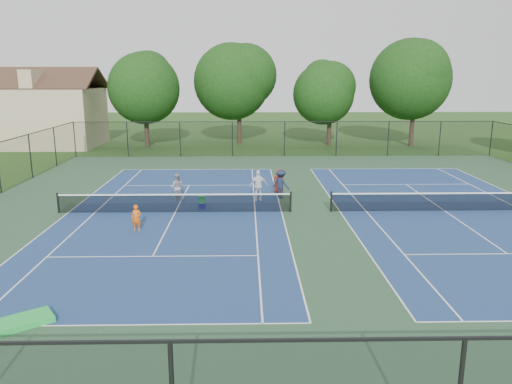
{
  "coord_description": "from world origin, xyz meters",
  "views": [
    {
      "loc": [
        -3.34,
        -24.83,
        6.92
      ],
      "look_at": [
        -2.85,
        -1.0,
        1.3
      ],
      "focal_mm": 35.0,
      "sensor_mm": 36.0,
      "label": 1
    }
  ],
  "objects_px": {
    "instructor": "(177,187)",
    "ball_hopper": "(202,199)",
    "tree_back_a": "(144,84)",
    "ball_crate": "(202,206)",
    "bystander_c": "(279,181)",
    "tree_back_d": "(416,76)",
    "clapboard_house": "(46,115)",
    "tree_back_b": "(239,78)",
    "child_player": "(136,218)",
    "tree_back_c": "(330,90)",
    "bystander_b": "(281,184)",
    "bystander_a": "(259,186)"
  },
  "relations": [
    {
      "from": "clapboard_house",
      "to": "child_player",
      "type": "xyz_separation_m",
      "value": [
        14.7,
        -28.08,
        -2.48
      ]
    },
    {
      "from": "bystander_b",
      "to": "bystander_c",
      "type": "bearing_deg",
      "value": -49.02
    },
    {
      "from": "bystander_b",
      "to": "ball_hopper",
      "type": "distance_m",
      "value": 4.9
    },
    {
      "from": "tree_back_d",
      "to": "instructor",
      "type": "bearing_deg",
      "value": -133.18
    },
    {
      "from": "clapboard_house",
      "to": "tree_back_b",
      "type": "bearing_deg",
      "value": 3.01
    },
    {
      "from": "child_player",
      "to": "bystander_c",
      "type": "xyz_separation_m",
      "value": [
        6.93,
        7.37,
        0.13
      ]
    },
    {
      "from": "tree_back_a",
      "to": "tree_back_b",
      "type": "height_order",
      "value": "tree_back_b"
    },
    {
      "from": "child_player",
      "to": "instructor",
      "type": "xyz_separation_m",
      "value": [
        1.08,
        5.53,
        0.18
      ]
    },
    {
      "from": "clapboard_house",
      "to": "bystander_c",
      "type": "height_order",
      "value": "clapboard_house"
    },
    {
      "from": "tree_back_c",
      "to": "instructor",
      "type": "distance_m",
      "value": 26.07
    },
    {
      "from": "tree_back_b",
      "to": "tree_back_d",
      "type": "distance_m",
      "value": 17.12
    },
    {
      "from": "instructor",
      "to": "tree_back_c",
      "type": "bearing_deg",
      "value": -118.56
    },
    {
      "from": "tree_back_b",
      "to": "bystander_c",
      "type": "height_order",
      "value": "tree_back_b"
    },
    {
      "from": "bystander_b",
      "to": "ball_crate",
      "type": "bearing_deg",
      "value": 66.86
    },
    {
      "from": "instructor",
      "to": "ball_hopper",
      "type": "relative_size",
      "value": 4.11
    },
    {
      "from": "clapboard_house",
      "to": "bystander_b",
      "type": "relative_size",
      "value": 6.49
    },
    {
      "from": "bystander_b",
      "to": "bystander_c",
      "type": "height_order",
      "value": "bystander_b"
    },
    {
      "from": "instructor",
      "to": "bystander_c",
      "type": "relative_size",
      "value": 1.07
    },
    {
      "from": "tree_back_d",
      "to": "tree_back_a",
      "type": "bearing_deg",
      "value": -180.0
    },
    {
      "from": "child_player",
      "to": "ball_crate",
      "type": "bearing_deg",
      "value": 57.65
    },
    {
      "from": "bystander_c",
      "to": "tree_back_a",
      "type": "bearing_deg",
      "value": -52.1
    },
    {
      "from": "bystander_b",
      "to": "ball_hopper",
      "type": "xyz_separation_m",
      "value": [
        -4.35,
        -2.25,
        -0.33
      ]
    },
    {
      "from": "clapboard_house",
      "to": "bystander_c",
      "type": "relative_size",
      "value": 7.35
    },
    {
      "from": "bystander_b",
      "to": "tree_back_a",
      "type": "bearing_deg",
      "value": -21.49
    },
    {
      "from": "ball_crate",
      "to": "tree_back_a",
      "type": "bearing_deg",
      "value": 107.44
    },
    {
      "from": "child_player",
      "to": "tree_back_c",
      "type": "bearing_deg",
      "value": 66.72
    },
    {
      "from": "tree_back_d",
      "to": "tree_back_b",
      "type": "bearing_deg",
      "value": 173.29
    },
    {
      "from": "tree_back_b",
      "to": "clapboard_house",
      "type": "distance_m",
      "value": 19.35
    },
    {
      "from": "bystander_a",
      "to": "clapboard_house",
      "type": "bearing_deg",
      "value": -55.41
    },
    {
      "from": "bystander_b",
      "to": "instructor",
      "type": "bearing_deg",
      "value": 44.65
    },
    {
      "from": "bystander_a",
      "to": "bystander_c",
      "type": "xyz_separation_m",
      "value": [
        1.27,
        1.91,
        -0.14
      ]
    },
    {
      "from": "instructor",
      "to": "bystander_b",
      "type": "distance_m",
      "value": 5.9
    },
    {
      "from": "tree_back_a",
      "to": "bystander_b",
      "type": "xyz_separation_m",
      "value": [
        11.66,
        -21.02,
        -5.21
      ]
    },
    {
      "from": "tree_back_a",
      "to": "ball_crate",
      "type": "relative_size",
      "value": 26.46
    },
    {
      "from": "tree_back_c",
      "to": "tree_back_d",
      "type": "relative_size",
      "value": 0.81
    },
    {
      "from": "tree_back_b",
      "to": "bystander_c",
      "type": "distance_m",
      "value": 22.64
    },
    {
      "from": "tree_back_d",
      "to": "ball_crate",
      "type": "relative_size",
      "value": 29.96
    },
    {
      "from": "clapboard_house",
      "to": "ball_hopper",
      "type": "xyz_separation_m",
      "value": [
        17.31,
        -24.27,
        -2.59
      ]
    },
    {
      "from": "bystander_c",
      "to": "ball_hopper",
      "type": "height_order",
      "value": "bystander_c"
    },
    {
      "from": "instructor",
      "to": "bystander_b",
      "type": "xyz_separation_m",
      "value": [
        5.88,
        0.53,
        0.04
      ]
    },
    {
      "from": "instructor",
      "to": "bystander_b",
      "type": "relative_size",
      "value": 0.95
    },
    {
      "from": "bystander_a",
      "to": "bystander_b",
      "type": "distance_m",
      "value": 1.43
    },
    {
      "from": "bystander_b",
      "to": "clapboard_house",
      "type": "bearing_deg",
      "value": -5.97
    },
    {
      "from": "tree_back_d",
      "to": "bystander_b",
      "type": "distance_m",
      "value": 26.14
    },
    {
      "from": "tree_back_c",
      "to": "instructor",
      "type": "xyz_separation_m",
      "value": [
        -12.22,
        -22.55,
        -4.69
      ]
    },
    {
      "from": "tree_back_d",
      "to": "bystander_a",
      "type": "distance_m",
      "value": 27.34
    },
    {
      "from": "tree_back_d",
      "to": "bystander_c",
      "type": "xyz_separation_m",
      "value": [
        -14.38,
        -19.71,
        -6.09
      ]
    },
    {
      "from": "bystander_c",
      "to": "ball_crate",
      "type": "bearing_deg",
      "value": 46.92
    },
    {
      "from": "bystander_c",
      "to": "tree_back_c",
      "type": "bearing_deg",
      "value": -99.74
    },
    {
      "from": "clapboard_house",
      "to": "ball_hopper",
      "type": "distance_m",
      "value": 29.92
    }
  ]
}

